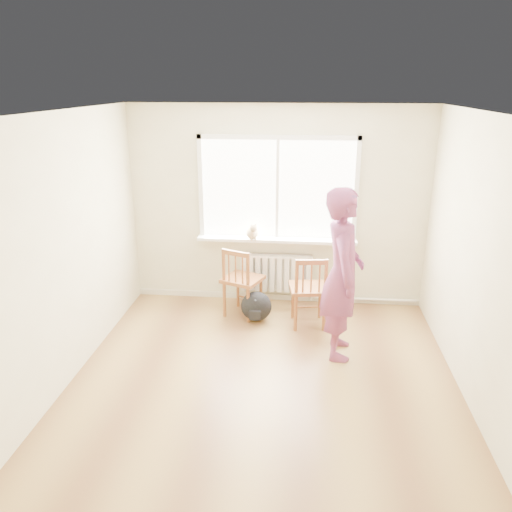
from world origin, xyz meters
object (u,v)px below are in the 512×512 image
(cat, at_px, (253,232))
(backpack, at_px, (256,306))
(chair_left, at_px, (241,282))
(chair_right, at_px, (309,291))
(person, at_px, (342,274))

(cat, height_order, backpack, cat)
(chair_left, distance_m, chair_right, 0.92)
(person, height_order, backpack, person)
(chair_right, bearing_deg, cat, -45.25)
(person, relative_size, cat, 5.19)
(chair_left, relative_size, backpack, 2.37)
(chair_right, xyz_separation_m, cat, (-0.78, 0.60, 0.58))
(person, bearing_deg, chair_left, 55.59)
(chair_right, height_order, cat, cat)
(person, xyz_separation_m, backpack, (-1.02, 0.71, -0.76))
(chair_left, xyz_separation_m, cat, (0.12, 0.38, 0.57))
(chair_left, height_order, backpack, chair_left)
(cat, bearing_deg, chair_right, -50.68)
(person, height_order, cat, person)
(person, distance_m, cat, 1.66)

